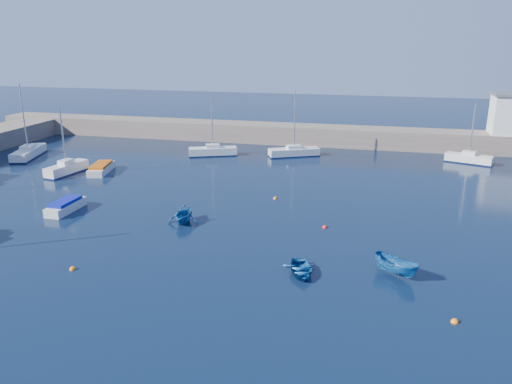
% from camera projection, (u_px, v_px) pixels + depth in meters
% --- Properties ---
extents(ground, '(220.00, 220.00, 0.00)m').
position_uv_depth(ground, '(187.00, 297.00, 29.88)').
color(ground, '#0B1A32').
rests_on(ground, ground).
extents(back_wall, '(96.00, 4.50, 2.60)m').
position_uv_depth(back_wall, '(302.00, 135.00, 72.15)').
color(back_wall, '#736458').
rests_on(back_wall, ground).
extents(sailboat_3, '(2.49, 5.68, 7.48)m').
position_uv_depth(sailboat_3, '(67.00, 168.00, 56.33)').
color(sailboat_3, silver).
rests_on(sailboat_3, ground).
extents(sailboat_4, '(3.82, 7.42, 9.34)m').
position_uv_depth(sailboat_4, '(29.00, 152.00, 64.08)').
color(sailboat_4, silver).
rests_on(sailboat_4, ground).
extents(sailboat_5, '(6.35, 3.96, 8.14)m').
position_uv_depth(sailboat_5, '(213.00, 151.00, 64.99)').
color(sailboat_5, silver).
rests_on(sailboat_5, ground).
extents(sailboat_6, '(6.65, 4.54, 8.52)m').
position_uv_depth(sailboat_6, '(294.00, 152.00, 64.67)').
color(sailboat_6, silver).
rests_on(sailboat_6, ground).
extents(sailboat_7, '(5.63, 3.29, 7.31)m').
position_uv_depth(sailboat_7, '(469.00, 158.00, 61.15)').
color(sailboat_7, silver).
rests_on(sailboat_7, ground).
extents(motorboat_1, '(1.59, 4.30, 1.05)m').
position_uv_depth(motorboat_1, '(66.00, 206.00, 44.41)').
color(motorboat_1, silver).
rests_on(motorboat_1, ground).
extents(motorboat_2, '(2.80, 5.29, 1.03)m').
position_uv_depth(motorboat_2, '(101.00, 168.00, 57.04)').
color(motorboat_2, silver).
rests_on(motorboat_2, ground).
extents(dinghy_center, '(2.97, 3.56, 0.64)m').
position_uv_depth(dinghy_center, '(301.00, 270.00, 32.69)').
color(dinghy_center, '#155392').
rests_on(dinghy_center, ground).
extents(dinghy_left, '(2.77, 3.18, 1.62)m').
position_uv_depth(dinghy_left, '(184.00, 214.00, 41.53)').
color(dinghy_left, '#155392').
rests_on(dinghy_left, ground).
extents(dinghy_right, '(3.41, 2.97, 1.28)m').
position_uv_depth(dinghy_right, '(396.00, 266.00, 32.43)').
color(dinghy_right, '#155392').
rests_on(dinghy_right, ground).
extents(buoy_0, '(0.44, 0.44, 0.44)m').
position_uv_depth(buoy_0, '(73.00, 269.00, 33.40)').
color(buoy_0, orange).
rests_on(buoy_0, ground).
extents(buoy_1, '(0.41, 0.41, 0.41)m').
position_uv_depth(buoy_1, '(325.00, 228.00, 40.70)').
color(buoy_1, red).
rests_on(buoy_1, ground).
extents(buoy_2, '(0.43, 0.43, 0.43)m').
position_uv_depth(buoy_2, '(455.00, 322.00, 27.26)').
color(buoy_2, orange).
rests_on(buoy_2, ground).
extents(buoy_3, '(0.41, 0.41, 0.41)m').
position_uv_depth(buoy_3, '(275.00, 199.00, 47.88)').
color(buoy_3, orange).
rests_on(buoy_3, ground).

